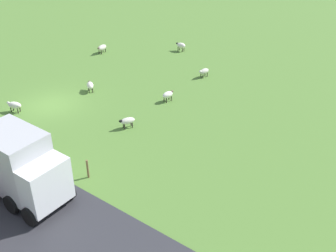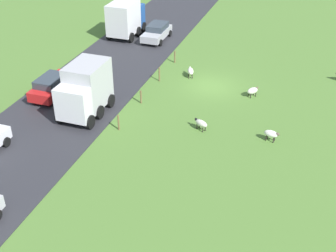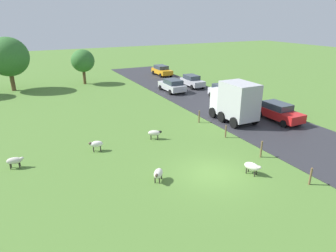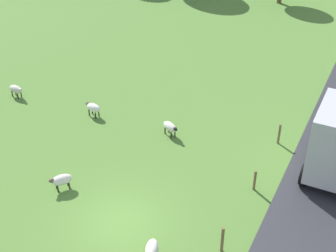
% 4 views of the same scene
% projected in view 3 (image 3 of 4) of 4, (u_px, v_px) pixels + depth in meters
% --- Properties ---
extents(ground_plane, '(160.00, 160.00, 0.00)m').
position_uv_depth(ground_plane, '(212.00, 173.00, 18.68)').
color(ground_plane, '#517A33').
extents(road_strip, '(8.00, 80.00, 0.06)m').
position_uv_depth(road_strip, '(315.00, 146.00, 22.55)').
color(road_strip, '#2D2D33').
rests_on(road_strip, ground_plane).
extents(sheep_0, '(0.97, 1.04, 0.75)m').
position_uv_depth(sheep_0, '(158.00, 174.00, 17.64)').
color(sheep_0, silver).
rests_on(sheep_0, ground_plane).
extents(sheep_2, '(1.11, 0.85, 0.74)m').
position_uv_depth(sheep_2, '(155.00, 133.00, 23.68)').
color(sheep_2, silver).
rests_on(sheep_2, ground_plane).
extents(sheep_4, '(1.10, 0.60, 0.74)m').
position_uv_depth(sheep_4, '(15.00, 161.00, 19.18)').
color(sheep_4, beige).
rests_on(sheep_4, ground_plane).
extents(sheep_5, '(0.81, 1.16, 0.77)m').
position_uv_depth(sheep_5, '(252.00, 167.00, 18.40)').
color(sheep_5, silver).
rests_on(sheep_5, ground_plane).
extents(sheep_6, '(1.05, 0.61, 0.77)m').
position_uv_depth(sheep_6, '(96.00, 144.00, 21.58)').
color(sheep_6, white).
rests_on(sheep_6, ground_plane).
extents(tree_0, '(3.23, 3.23, 4.86)m').
position_uv_depth(tree_0, '(83.00, 61.00, 42.08)').
color(tree_0, brown).
rests_on(tree_0, ground_plane).
extents(tree_2, '(5.06, 5.06, 6.80)m').
position_uv_depth(tree_2, '(8.00, 57.00, 37.83)').
color(tree_2, brown).
rests_on(tree_2, ground_plane).
extents(fence_post_0, '(0.12, 0.12, 1.07)m').
position_uv_depth(fence_post_0, '(311.00, 176.00, 17.26)').
color(fence_post_0, brown).
rests_on(fence_post_0, ground_plane).
extents(fence_post_1, '(0.12, 0.12, 1.20)m').
position_uv_depth(fence_post_1, '(261.00, 149.00, 20.61)').
color(fence_post_1, brown).
rests_on(fence_post_1, ground_plane).
extents(fence_post_2, '(0.12, 0.12, 1.03)m').
position_uv_depth(fence_post_2, '(226.00, 131.00, 24.02)').
color(fence_post_2, brown).
rests_on(fence_post_2, ground_plane).
extents(fence_post_3, '(0.12, 0.12, 1.14)m').
position_uv_depth(fence_post_3, '(199.00, 117.00, 27.38)').
color(fence_post_3, brown).
rests_on(fence_post_3, ground_plane).
extents(truck_0, '(2.60, 4.46, 3.67)m').
position_uv_depth(truck_0, '(235.00, 101.00, 27.12)').
color(truck_0, white).
rests_on(truck_0, road_strip).
extents(car_0, '(2.05, 4.55, 1.63)m').
position_uv_depth(car_0, '(279.00, 112.00, 27.63)').
color(car_0, red).
rests_on(car_0, road_strip).
extents(car_2, '(1.93, 4.02, 1.59)m').
position_uv_depth(car_2, '(192.00, 81.00, 40.81)').
color(car_2, '#B7B7BC').
rests_on(car_2, road_strip).
extents(car_3, '(2.06, 4.42, 1.58)m').
position_uv_depth(car_3, '(162.00, 70.00, 48.77)').
color(car_3, orange).
rests_on(car_3, road_strip).
extents(car_4, '(2.15, 4.39, 1.61)m').
position_uv_depth(car_4, '(172.00, 85.00, 38.23)').
color(car_4, '#B7B7BC').
rests_on(car_4, road_strip).
extents(car_5, '(2.16, 3.90, 1.67)m').
position_uv_depth(car_5, '(224.00, 92.00, 34.83)').
color(car_5, silver).
rests_on(car_5, road_strip).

